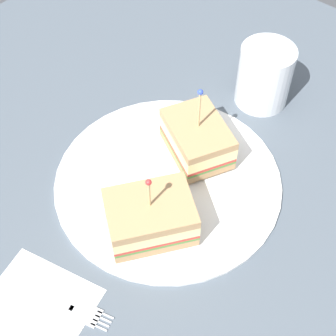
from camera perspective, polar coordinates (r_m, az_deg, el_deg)
The scene contains 8 objects.
ground_plane at distance 67.04cm, azimuth 0.00°, elevation -2.10°, with size 97.41×97.41×2.00cm, color #4C5660.
plate at distance 65.84cm, azimuth 0.00°, elevation -1.34°, with size 29.46×29.46×0.98cm, color white.
sandwich_half_front at distance 66.64cm, azimuth 3.08°, elevation 3.46°, with size 11.55×10.43×11.08cm.
sandwich_half_back at distance 59.11cm, azimuth -2.01°, elevation -5.50°, with size 11.74×12.34×9.54cm.
drink_glass at distance 75.11cm, azimuth 10.73°, elevation 9.82°, with size 7.76×7.76×9.06cm.
napkin at distance 59.44cm, azimuth -14.71°, elevation -14.85°, with size 11.71×10.54×0.15cm, color white.
fork at distance 58.39cm, azimuth -10.55°, elevation -15.19°, with size 11.66×4.29×0.35cm.
knife at distance 57.71cm, azimuth -13.11°, elevation -17.87°, with size 12.47×2.85×0.35cm.
Camera 1 is at (25.46, -30.21, 53.16)cm, focal length 54.23 mm.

